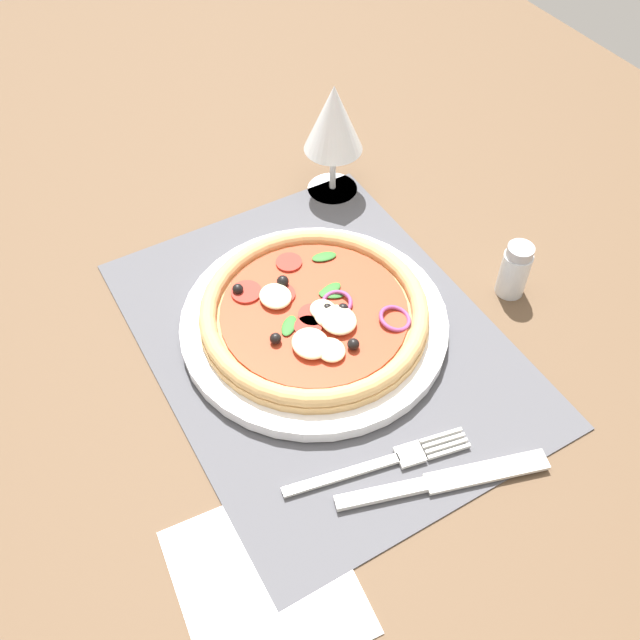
{
  "coord_description": "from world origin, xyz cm",
  "views": [
    {
      "loc": [
        40.25,
        -23.52,
        58.36
      ],
      "look_at": [
        -0.53,
        0.0,
        2.86
      ],
      "focal_mm": 39.58,
      "sensor_mm": 36.0,
      "label": 1
    }
  ],
  "objects_px": {
    "wine_glass": "(334,122)",
    "napkin": "(265,581)",
    "knife": "(445,480)",
    "pepper_shaker": "(515,270)",
    "plate": "(318,321)",
    "pizza": "(318,310)",
    "fork": "(388,461)"
  },
  "relations": [
    {
      "from": "pizza",
      "to": "fork",
      "type": "bearing_deg",
      "value": -8.54
    },
    {
      "from": "plate",
      "to": "wine_glass",
      "type": "height_order",
      "value": "wine_glass"
    },
    {
      "from": "fork",
      "to": "pepper_shaker",
      "type": "bearing_deg",
      "value": 36.96
    },
    {
      "from": "pizza",
      "to": "pepper_shaker",
      "type": "height_order",
      "value": "pepper_shaker"
    },
    {
      "from": "fork",
      "to": "napkin",
      "type": "bearing_deg",
      "value": -153.34
    },
    {
      "from": "napkin",
      "to": "pepper_shaker",
      "type": "relative_size",
      "value": 2.32
    },
    {
      "from": "fork",
      "to": "pizza",
      "type": "bearing_deg",
      "value": 92.89
    },
    {
      "from": "wine_glass",
      "to": "napkin",
      "type": "distance_m",
      "value": 0.52
    },
    {
      "from": "knife",
      "to": "wine_glass",
      "type": "relative_size",
      "value": 1.32
    },
    {
      "from": "plate",
      "to": "pepper_shaker",
      "type": "xyz_separation_m",
      "value": [
        0.06,
        0.21,
        0.02
      ]
    },
    {
      "from": "napkin",
      "to": "fork",
      "type": "bearing_deg",
      "value": 105.22
    },
    {
      "from": "knife",
      "to": "pepper_shaker",
      "type": "height_order",
      "value": "pepper_shaker"
    },
    {
      "from": "pizza",
      "to": "wine_glass",
      "type": "xyz_separation_m",
      "value": [
        -0.19,
        0.13,
        0.07
      ]
    },
    {
      "from": "knife",
      "to": "pepper_shaker",
      "type": "xyz_separation_m",
      "value": [
        -0.16,
        0.21,
        0.03
      ]
    },
    {
      "from": "fork",
      "to": "napkin",
      "type": "relative_size",
      "value": 1.16
    },
    {
      "from": "fork",
      "to": "pepper_shaker",
      "type": "relative_size",
      "value": 2.68
    },
    {
      "from": "plate",
      "to": "napkin",
      "type": "distance_m",
      "value": 0.28
    },
    {
      "from": "pizza",
      "to": "fork",
      "type": "xyz_separation_m",
      "value": [
        0.17,
        -0.03,
        -0.02
      ]
    },
    {
      "from": "plate",
      "to": "pepper_shaker",
      "type": "height_order",
      "value": "pepper_shaker"
    },
    {
      "from": "fork",
      "to": "knife",
      "type": "distance_m",
      "value": 0.05
    },
    {
      "from": "plate",
      "to": "fork",
      "type": "height_order",
      "value": "plate"
    },
    {
      "from": "fork",
      "to": "pepper_shaker",
      "type": "distance_m",
      "value": 0.27
    },
    {
      "from": "fork",
      "to": "knife",
      "type": "bearing_deg",
      "value": -39.67
    },
    {
      "from": "pizza",
      "to": "pepper_shaker",
      "type": "distance_m",
      "value": 0.22
    },
    {
      "from": "wine_glass",
      "to": "knife",
      "type": "bearing_deg",
      "value": -16.85
    },
    {
      "from": "pepper_shaker",
      "to": "pizza",
      "type": "bearing_deg",
      "value": -105.46
    },
    {
      "from": "plate",
      "to": "pepper_shaker",
      "type": "distance_m",
      "value": 0.22
    },
    {
      "from": "fork",
      "to": "wine_glass",
      "type": "relative_size",
      "value": 1.2
    },
    {
      "from": "fork",
      "to": "wine_glass",
      "type": "xyz_separation_m",
      "value": [
        -0.37,
        0.16,
        0.09
      ]
    },
    {
      "from": "knife",
      "to": "napkin",
      "type": "distance_m",
      "value": 0.18
    },
    {
      "from": "wine_glass",
      "to": "pepper_shaker",
      "type": "xyz_separation_m",
      "value": [
        0.25,
        0.08,
        -0.07
      ]
    },
    {
      "from": "pizza",
      "to": "plate",
      "type": "bearing_deg",
      "value": 138.74
    }
  ]
}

